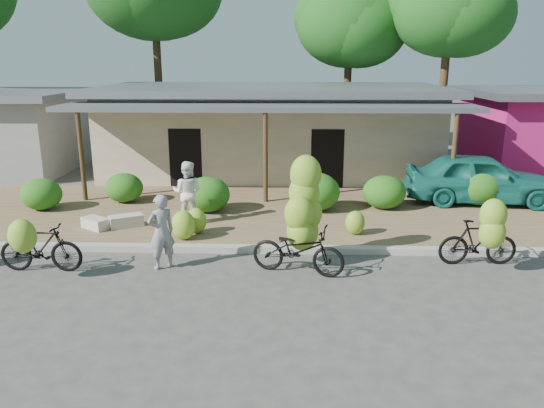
{
  "coord_description": "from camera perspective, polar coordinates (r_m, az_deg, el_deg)",
  "views": [
    {
      "loc": [
        0.68,
        -9.61,
        4.37
      ],
      "look_at": [
        0.32,
        1.89,
        1.2
      ],
      "focal_mm": 35.0,
      "sensor_mm": 36.0,
      "label": 1
    }
  ],
  "objects": [
    {
      "name": "ground",
      "position": [
        10.58,
        -2.1,
        -9.0
      ],
      "size": [
        100.0,
        100.0,
        0.0
      ],
      "primitive_type": "plane",
      "color": "#42403E",
      "rests_on": "ground"
    },
    {
      "name": "sidewalk",
      "position": [
        15.25,
        -0.86,
        -1.01
      ],
      "size": [
        60.0,
        6.0,
        0.12
      ],
      "primitive_type": "cube",
      "color": "olive",
      "rests_on": "ground"
    },
    {
      "name": "curb",
      "position": [
        12.4,
        -1.49,
        -4.87
      ],
      "size": [
        60.0,
        0.25,
        0.15
      ],
      "primitive_type": "cube",
      "color": "#A8A399",
      "rests_on": "ground"
    },
    {
      "name": "shop_main",
      "position": [
        20.72,
        -0.13,
        8.08
      ],
      "size": [
        13.0,
        8.5,
        3.35
      ],
      "color": "beige",
      "rests_on": "ground"
    },
    {
      "name": "tree_center_right",
      "position": [
        26.4,
        7.9,
        18.78
      ],
      "size": [
        5.09,
        4.96,
        7.87
      ],
      "color": "#4D371F",
      "rests_on": "ground"
    },
    {
      "name": "tree_near_right",
      "position": [
        25.2,
        18.07,
        19.4
      ],
      "size": [
        5.04,
        4.91,
        8.3
      ],
      "color": "#4D371F",
      "rests_on": "ground"
    },
    {
      "name": "hedge_0",
      "position": [
        16.7,
        -23.56,
        0.98
      ],
      "size": [
        1.17,
        1.06,
        0.92
      ],
      "primitive_type": "ellipsoid",
      "color": "#1D5F15",
      "rests_on": "sidewalk"
    },
    {
      "name": "hedge_1",
      "position": [
        16.74,
        -15.63,
        1.7
      ],
      "size": [
        1.15,
        1.03,
        0.89
      ],
      "primitive_type": "ellipsoid",
      "color": "#1D5F15",
      "rests_on": "sidewalk"
    },
    {
      "name": "hedge_2",
      "position": [
        15.2,
        -6.98,
        1.03
      ],
      "size": [
        1.3,
        1.17,
        1.01
      ],
      "primitive_type": "ellipsoid",
      "color": "#1D5F15",
      "rests_on": "sidewalk"
    },
    {
      "name": "hedge_3",
      "position": [
        15.25,
        4.68,
        1.33
      ],
      "size": [
        1.42,
        1.27,
        1.1
      ],
      "primitive_type": "ellipsoid",
      "color": "#1D5F15",
      "rests_on": "sidewalk"
    },
    {
      "name": "hedge_4",
      "position": [
        15.76,
        11.98,
        1.26
      ],
      "size": [
        1.25,
        1.13,
        0.98
      ],
      "primitive_type": "ellipsoid",
      "color": "#1D5F15",
      "rests_on": "sidewalk"
    },
    {
      "name": "hedge_5",
      "position": [
        16.96,
        21.28,
        1.83
      ],
      "size": [
        1.47,
        1.33,
        1.15
      ],
      "primitive_type": "ellipsoid",
      "color": "#1D5F15",
      "rests_on": "sidewalk"
    },
    {
      "name": "bike_left",
      "position": [
        12.07,
        -23.89,
        -4.13
      ],
      "size": [
        1.77,
        1.15,
        1.36
      ],
      "rotation": [
        0.0,
        0.0,
        1.56
      ],
      "color": "black",
      "rests_on": "ground"
    },
    {
      "name": "bike_center",
      "position": [
        11.17,
        3.14,
        -2.51
      ],
      "size": [
        2.09,
        1.44,
        2.43
      ],
      "rotation": [
        0.0,
        0.0,
        1.29
      ],
      "color": "black",
      "rests_on": "ground"
    },
    {
      "name": "bike_right",
      "position": [
        12.15,
        21.66,
        -3.35
      ],
      "size": [
        1.72,
        1.15,
        1.65
      ],
      "rotation": [
        0.0,
        0.0,
        1.6
      ],
      "color": "black",
      "rests_on": "ground"
    },
    {
      "name": "loose_banana_a",
      "position": [
        12.97,
        -9.51,
        -2.26
      ],
      "size": [
        0.58,
        0.49,
        0.73
      ],
      "primitive_type": "ellipsoid",
      "color": "#9DC230",
      "rests_on": "sidewalk"
    },
    {
      "name": "loose_banana_b",
      "position": [
        13.39,
        -8.17,
        -1.78
      ],
      "size": [
        0.53,
        0.45,
        0.66
      ],
      "primitive_type": "ellipsoid",
      "color": "#9DC230",
      "rests_on": "sidewalk"
    },
    {
      "name": "loose_banana_c",
      "position": [
        13.33,
        8.94,
        -2.0
      ],
      "size": [
        0.49,
        0.41,
        0.61
      ],
      "primitive_type": "ellipsoid",
      "color": "#9DC230",
      "rests_on": "sidewalk"
    },
    {
      "name": "sack_near",
      "position": [
        14.35,
        -15.41,
        -1.76
      ],
      "size": [
        0.94,
        0.76,
        0.3
      ],
      "primitive_type": "cube",
      "rotation": [
        0.0,
        0.0,
        0.5
      ],
      "color": "beige",
      "rests_on": "sidewalk"
    },
    {
      "name": "sack_far",
      "position": [
        14.42,
        -18.44,
        -1.97
      ],
      "size": [
        0.83,
        0.74,
        0.28
      ],
      "primitive_type": "cube",
      "rotation": [
        0.0,
        0.0,
        -0.61
      ],
      "color": "beige",
      "rests_on": "sidewalk"
    },
    {
      "name": "vendor",
      "position": [
        11.49,
        -11.82,
        -2.94
      ],
      "size": [
        0.71,
        0.67,
        1.63
      ],
      "primitive_type": "imported",
      "rotation": [
        0.0,
        0.0,
        3.78
      ],
      "color": "gray",
      "rests_on": "ground"
    },
    {
      "name": "bystander",
      "position": [
        14.19,
        -9.09,
        1.27
      ],
      "size": [
        0.86,
        0.7,
        1.66
      ],
      "primitive_type": "imported",
      "rotation": [
        0.0,
        0.0,
        3.05
      ],
      "color": "white",
      "rests_on": "sidewalk"
    },
    {
      "name": "teal_van",
      "position": [
        17.21,
        21.51,
        2.6
      ],
      "size": [
        4.55,
        2.12,
        1.51
      ],
      "primitive_type": "imported",
      "rotation": [
        0.0,
        0.0,
        1.49
      ],
      "color": "#17695D",
      "rests_on": "sidewalk"
    }
  ]
}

